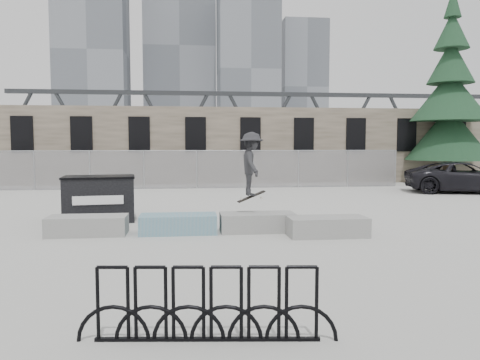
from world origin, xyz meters
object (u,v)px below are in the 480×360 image
planter_center_right (257,221)px  suv (464,177)px  skateboarder (251,164)px  planter_far_left (88,225)px  planter_offset (327,226)px  dumpster (99,198)px  bike_rack (207,305)px  planter_center_left (178,223)px  spruce_tree (450,105)px

planter_center_right → suv: (11.44, 8.85, 0.48)m
skateboarder → planter_far_left: bearing=90.2°
planter_offset → dumpster: 6.93m
planter_far_left → dumpster: bearing=92.4°
planter_offset → skateboarder: bearing=149.6°
bike_rack → suv: size_ratio=0.58×
planter_center_left → spruce_tree: 21.47m
planter_center_left → planter_offset: 3.88m
bike_rack → planter_far_left: bearing=112.2°
planter_center_left → dumpster: 3.31m
planter_far_left → planter_offset: (6.13, -0.85, 0.00)m
planter_center_left → dumpster: bearing=137.6°
planter_center_right → spruce_tree: (13.57, 13.96, 4.38)m
planter_center_left → dumpster: size_ratio=0.89×
planter_center_left → planter_center_right: same height
skateboarder → planter_center_left: bearing=94.1°
planter_center_left → skateboarder: (1.98, 0.23, 1.54)m
skateboarder → suv: bearing=-56.0°
suv → skateboarder: bearing=141.4°
bike_rack → suv: 20.47m
planter_offset → dumpster: dumpster is taller
planter_far_left → skateboarder: (4.31, 0.22, 1.54)m
planter_center_right → planter_offset: bearing=-26.9°
spruce_tree → planter_center_left: bearing=-138.3°
planter_center_right → bike_rack: size_ratio=0.64×
dumpster → suv: 17.32m
dumpster → suv: bearing=15.4°
planter_center_right → suv: bearing=37.7°
suv → planter_far_left: bearing=133.8°
bike_rack → spruce_tree: size_ratio=0.27×
skateboarder → planter_offset: bearing=-123.1°
planter_far_left → bike_rack: bike_rack is taller
bike_rack → spruce_tree: bearing=53.9°
dumpster → bike_rack: bearing=-79.5°
planter_center_right → spruce_tree: size_ratio=0.17×
planter_center_right → dumpster: bearing=154.3°
planter_far_left → spruce_tree: (18.02, 13.96, 4.38)m
planter_center_right → planter_offset: (1.67, -0.85, 0.00)m
planter_center_left → suv: suv is taller
planter_far_left → planter_center_right: same height
dumpster → skateboarder: 4.95m
planter_center_left → bike_rack: (0.47, -6.87, 0.17)m
planter_offset → planter_far_left: bearing=172.1°
suv → skateboarder: (-11.58, -8.64, 1.07)m
planter_offset → skateboarder: skateboarder is taller
skateboarder → spruce_tree: bearing=-47.6°
planter_center_left → spruce_tree: (15.69, 13.98, 4.38)m
planter_offset → suv: 13.77m
suv → planter_center_right: bearing=142.4°
planter_center_left → suv: 16.21m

